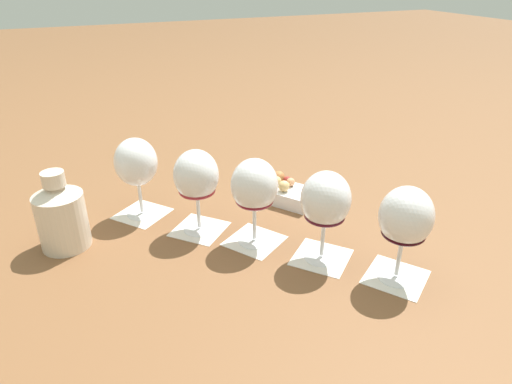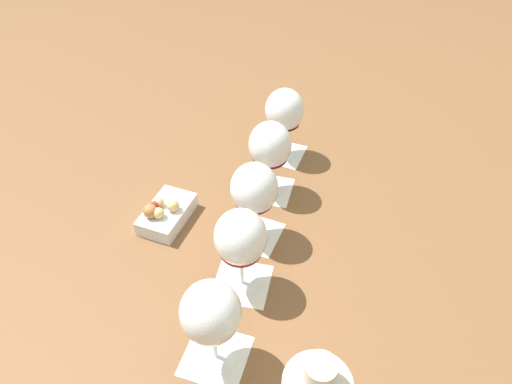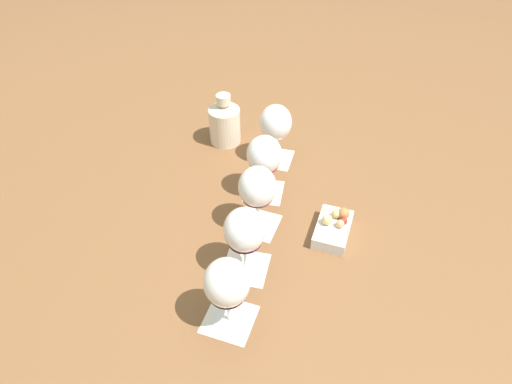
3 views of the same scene
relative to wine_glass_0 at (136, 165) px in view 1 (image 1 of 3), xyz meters
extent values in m
plane|color=brown|center=(0.22, 0.20, -0.13)|extent=(8.00, 8.00, 0.00)
cube|color=silver|center=(0.00, 0.00, -0.12)|extent=(0.15, 0.15, 0.00)
cube|color=silver|center=(0.12, 0.10, -0.12)|extent=(0.15, 0.15, 0.00)
cube|color=silver|center=(0.21, 0.20, -0.12)|extent=(0.15, 0.15, 0.00)
cube|color=silver|center=(0.32, 0.30, -0.12)|extent=(0.15, 0.15, 0.00)
cube|color=silver|center=(0.43, 0.39, -0.12)|extent=(0.15, 0.15, 0.00)
cylinder|color=white|center=(0.00, 0.00, -0.12)|extent=(0.07, 0.07, 0.01)
cylinder|color=white|center=(0.00, 0.00, -0.08)|extent=(0.01, 0.01, 0.08)
ellipsoid|color=white|center=(0.00, 0.00, 0.01)|extent=(0.10, 0.10, 0.11)
ellipsoid|color=#D75C66|center=(0.00, 0.00, -0.02)|extent=(0.08, 0.08, 0.04)
cylinder|color=white|center=(0.12, 0.10, -0.12)|extent=(0.07, 0.07, 0.01)
cylinder|color=white|center=(0.12, 0.10, -0.08)|extent=(0.01, 0.01, 0.08)
ellipsoid|color=white|center=(0.12, 0.10, 0.01)|extent=(0.10, 0.10, 0.11)
ellipsoid|color=maroon|center=(0.12, 0.10, -0.03)|extent=(0.08, 0.08, 0.02)
cylinder|color=white|center=(0.21, 0.20, -0.12)|extent=(0.07, 0.07, 0.01)
cylinder|color=white|center=(0.21, 0.20, -0.08)|extent=(0.01, 0.01, 0.08)
ellipsoid|color=white|center=(0.21, 0.20, 0.01)|extent=(0.10, 0.10, 0.11)
ellipsoid|color=maroon|center=(0.21, 0.20, -0.03)|extent=(0.08, 0.08, 0.03)
cylinder|color=white|center=(0.32, 0.30, -0.12)|extent=(0.07, 0.07, 0.01)
cylinder|color=white|center=(0.32, 0.30, -0.08)|extent=(0.01, 0.01, 0.08)
ellipsoid|color=white|center=(0.32, 0.30, 0.01)|extent=(0.10, 0.10, 0.11)
ellipsoid|color=#470F1F|center=(0.32, 0.30, -0.03)|extent=(0.08, 0.08, 0.02)
cylinder|color=white|center=(0.43, 0.39, -0.12)|extent=(0.07, 0.07, 0.01)
cylinder|color=white|center=(0.43, 0.39, -0.08)|extent=(0.01, 0.01, 0.08)
ellipsoid|color=white|center=(0.43, 0.39, 0.01)|extent=(0.10, 0.10, 0.11)
ellipsoid|color=black|center=(0.43, 0.39, -0.03)|extent=(0.08, 0.08, 0.03)
cylinder|color=beige|center=(0.07, -0.17, -0.07)|extent=(0.10, 0.10, 0.12)
cone|color=beige|center=(0.07, -0.17, 0.00)|extent=(0.10, 0.10, 0.02)
cylinder|color=beige|center=(0.07, -0.17, 0.03)|extent=(0.04, 0.04, 0.03)
cube|color=silver|center=(0.08, 0.34, -0.11)|extent=(0.16, 0.15, 0.04)
sphere|color=maroon|center=(0.05, 0.35, -0.08)|extent=(0.02, 0.02, 0.02)
sphere|color=#B2703D|center=(0.04, 0.34, -0.07)|extent=(0.03, 0.03, 0.03)
sphere|color=#DBB775|center=(0.09, 0.33, -0.08)|extent=(0.03, 0.03, 0.03)
sphere|color=#DBB775|center=(0.05, 0.32, -0.08)|extent=(0.02, 0.02, 0.02)
sphere|color=tan|center=(0.07, 0.36, -0.08)|extent=(0.02, 0.02, 0.02)
camera|label=1|loc=(0.97, -0.12, 0.41)|focal=32.00mm
camera|label=2|loc=(-0.16, -0.36, 0.61)|focal=32.00mm
camera|label=3|loc=(0.71, 0.87, 0.75)|focal=32.00mm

